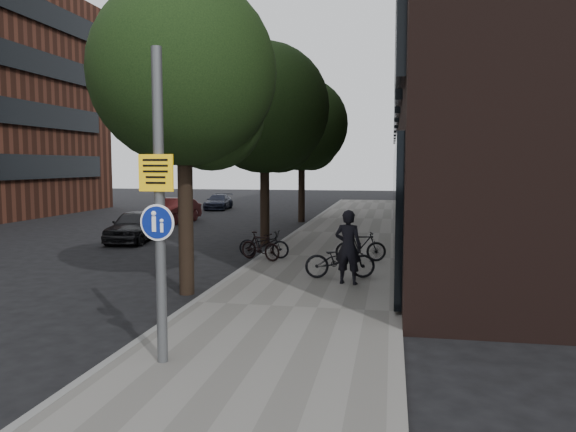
% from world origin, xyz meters
% --- Properties ---
extents(ground, '(120.00, 120.00, 0.00)m').
position_xyz_m(ground, '(0.00, 0.00, 0.00)').
color(ground, black).
rests_on(ground, ground).
extents(sidewalk, '(4.50, 60.00, 0.12)m').
position_xyz_m(sidewalk, '(0.25, 10.00, 0.06)').
color(sidewalk, slate).
rests_on(sidewalk, ground).
extents(curb_edge, '(0.15, 60.00, 0.13)m').
position_xyz_m(curb_edge, '(-2.00, 10.00, 0.07)').
color(curb_edge, slate).
rests_on(curb_edge, ground).
extents(building_right_dark_brick, '(12.00, 40.00, 18.00)m').
position_xyz_m(building_right_dark_brick, '(8.50, 22.00, 9.00)').
color(building_right_dark_brick, black).
rests_on(building_right_dark_brick, ground).
extents(street_tree_near, '(4.40, 4.40, 7.50)m').
position_xyz_m(street_tree_near, '(-2.53, 4.64, 5.11)').
color(street_tree_near, black).
rests_on(street_tree_near, ground).
extents(street_tree_mid, '(5.00, 5.00, 7.80)m').
position_xyz_m(street_tree_mid, '(-2.53, 13.14, 5.11)').
color(street_tree_mid, black).
rests_on(street_tree_mid, ground).
extents(street_tree_far, '(5.00, 5.00, 7.80)m').
position_xyz_m(street_tree_far, '(-2.53, 22.14, 5.11)').
color(street_tree_far, black).
rests_on(street_tree_far, ground).
extents(signpost, '(0.55, 0.16, 4.74)m').
position_xyz_m(signpost, '(-1.16, -0.34, 2.52)').
color(signpost, '#595B5E').
rests_on(signpost, sidewalk).
extents(pedestrian, '(0.76, 0.58, 1.89)m').
position_xyz_m(pedestrian, '(1.20, 5.82, 1.06)').
color(pedestrian, black).
rests_on(pedestrian, sidewalk).
extents(parked_bike_facade_near, '(1.96, 1.03, 0.98)m').
position_xyz_m(parked_bike_facade_near, '(0.93, 6.55, 0.61)').
color(parked_bike_facade_near, black).
rests_on(parked_bike_facade_near, sidewalk).
extents(parked_bike_facade_far, '(1.64, 0.74, 0.95)m').
position_xyz_m(parked_bike_facade_far, '(1.33, 9.22, 0.60)').
color(parked_bike_facade_far, black).
rests_on(parked_bike_facade_far, sidewalk).
extents(parked_bike_curb_near, '(1.77, 0.80, 0.90)m').
position_xyz_m(parked_bike_curb_near, '(-1.80, 9.36, 0.57)').
color(parked_bike_curb_near, black).
rests_on(parked_bike_curb_near, sidewalk).
extents(parked_bike_curb_far, '(1.55, 1.01, 0.90)m').
position_xyz_m(parked_bike_curb_far, '(-1.80, 8.86, 0.57)').
color(parked_bike_curb_far, black).
rests_on(parked_bike_curb_far, sidewalk).
extents(parked_car_near, '(1.82, 3.90, 1.29)m').
position_xyz_m(parked_car_near, '(-8.02, 12.97, 0.65)').
color(parked_car_near, black).
rests_on(parked_car_near, ground).
extents(parked_car_mid, '(1.78, 4.10, 1.31)m').
position_xyz_m(parked_car_mid, '(-9.29, 20.28, 0.66)').
color(parked_car_mid, '#551918').
rests_on(parked_car_mid, ground).
extents(parked_car_far, '(1.75, 3.76, 1.06)m').
position_xyz_m(parked_car_far, '(-9.67, 29.38, 0.53)').
color(parked_car_far, '#1C2133').
rests_on(parked_car_far, ground).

